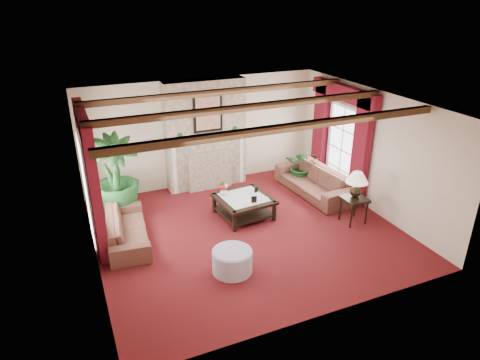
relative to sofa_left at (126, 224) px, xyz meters
name	(u,v)px	position (x,y,z in m)	size (l,w,h in m)	color
floor	(248,231)	(2.35, -0.62, -0.38)	(6.00, 6.00, 0.00)	#510E0E
ceiling	(249,104)	(2.35, -0.62, 2.32)	(6.00, 6.00, 0.00)	white
back_wall	(203,133)	(2.35, 2.13, 0.97)	(6.00, 0.02, 2.70)	beige
left_wall	(88,199)	(-0.65, -0.62, 0.97)	(0.02, 5.50, 2.70)	beige
right_wall	(372,151)	(5.35, -0.62, 0.97)	(0.02, 5.50, 2.70)	beige
ceiling_beams	(249,107)	(2.35, -0.62, 2.26)	(6.00, 3.00, 0.12)	#3C2213
fireplace	(204,79)	(2.35, 1.93, 2.32)	(2.00, 0.52, 2.70)	tan
french_door_left	(78,138)	(-0.62, 0.38, 1.75)	(0.10, 1.10, 2.16)	white
french_door_right	(347,106)	(5.32, 0.38, 1.75)	(0.10, 1.10, 2.16)	white
curtains_left	(81,115)	(-0.51, 0.38, 2.17)	(0.20, 2.40, 2.55)	#550B17
curtains_right	(345,89)	(5.21, 0.38, 2.17)	(0.20, 2.40, 2.55)	#550B17
sofa_left	(126,224)	(0.00, 0.00, 0.00)	(0.75, 1.97, 0.75)	#3F111D
sofa_right	(314,177)	(4.59, 0.42, 0.06)	(0.80, 2.27, 0.87)	#3F111D
potted_palm	(117,194)	(0.02, 1.20, 0.14)	(1.38, 2.00, 1.03)	black
small_plant	(302,170)	(4.66, 1.08, -0.01)	(1.27, 1.28, 0.74)	black
coffee_table	(244,207)	(2.54, 0.03, -0.15)	(1.12, 1.12, 0.46)	black
side_table	(353,210)	(4.61, -1.13, -0.09)	(0.49, 0.49, 0.57)	black
ottoman	(232,261)	(1.54, -1.76, -0.17)	(0.72, 0.72, 0.42)	#9B9AAF
table_lamp	(356,185)	(4.61, -1.13, 0.50)	(0.48, 0.48, 0.60)	black
flower_vase	(224,192)	(2.18, 0.30, 0.17)	(0.18, 0.19, 0.17)	silver
book	(257,193)	(2.77, -0.18, 0.23)	(0.21, 0.09, 0.30)	black
photo_frame_a	(254,200)	(2.64, -0.30, 0.16)	(0.12, 0.02, 0.16)	black
photo_frame_b	(256,190)	(2.90, 0.14, 0.15)	(0.10, 0.02, 0.13)	black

